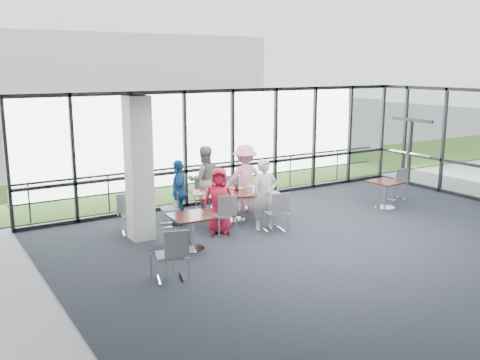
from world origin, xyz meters
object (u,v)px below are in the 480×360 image
diner_near_left (219,200)px  diner_end (179,192)px  main_table (234,196)px  diner_far_left (204,180)px  chair_main_fl (207,194)px  side_table_right (386,186)px  structural_column (139,169)px  side_table_left (191,221)px  chair_main_nr (274,212)px  diner_near_right (265,195)px  chair_spare_r (395,184)px  chair_main_nl (220,215)px  chair_main_end (170,209)px  diner_far_right (245,178)px  chair_spare_la (169,255)px  chair_main_fr (240,193)px  chair_spare_lb (131,215)px

diner_near_left → diner_end: (-0.50, 1.10, 0.04)m
main_table → diner_far_left: bearing=122.6°
diner_near_left → chair_main_fl: size_ratio=1.66×
main_table → side_table_right: 4.31m
structural_column → side_table_right: (6.67, -1.00, -0.98)m
diner_far_left → structural_column: bearing=41.2°
side_table_left → chair_main_nr: (2.25, 0.16, -0.17)m
side_table_left → diner_near_left: diner_near_left is taller
side_table_left → diner_near_right: (2.15, 0.40, 0.21)m
chair_main_nr → chair_spare_r: bearing=20.3°
side_table_left → chair_main_nl: chair_main_nl is taller
chair_main_nr → diner_far_left: bearing=118.6°
main_table → chair_main_fl: bearing=113.4°
structural_column → chair_main_end: (0.96, 0.55, -1.18)m
diner_near_right → diner_far_left: 2.09m
diner_far_right → side_table_right: bearing=166.8°
chair_main_nr → chair_spare_la: size_ratio=0.96×
diner_far_left → chair_main_nl: bearing=86.6°
side_table_left → chair_main_fl: bearing=55.5°
diner_near_left → chair_main_fr: size_ratio=1.75×
chair_main_nl → diner_end: bearing=131.2°
diner_far_left → chair_spare_r: size_ratio=1.95×
structural_column → diner_end: 1.57m
diner_far_left → chair_spare_lb: bearing=30.9°
main_table → chair_main_fl: (-0.14, 1.16, -0.18)m
structural_column → side_table_right: bearing=-8.5°
main_table → chair_main_fr: chair_main_fr is taller
main_table → chair_spare_r: (5.13, -0.59, -0.18)m
main_table → chair_spare_lb: size_ratio=2.61×
chair_spare_la → chair_spare_r: size_ratio=1.04×
structural_column → chair_main_nl: (1.64, -0.73, -1.13)m
chair_main_nr → structural_column: bearing=171.3°
side_table_left → chair_spare_lb: 1.86m
side_table_left → chair_main_nl: (1.02, 0.55, -0.16)m
chair_main_fl → chair_main_fr: bearing=171.2°
diner_far_left → chair_main_nl: 2.00m
diner_far_left → diner_end: (-0.99, -0.56, -0.09)m
chair_main_fl → chair_main_nl: bearing=79.4°
main_table → diner_far_left: size_ratio=1.30×
structural_column → side_table_right: 6.81m
diner_end → chair_spare_la: (-1.68, -3.13, -0.33)m
diner_far_left → chair_main_nl: size_ratio=1.91×
side_table_left → side_table_right: size_ratio=1.03×
diner_far_right → chair_main_nr: 1.96m
diner_end → chair_spare_r: bearing=107.0°
diner_far_right → chair_spare_r: (4.40, -1.22, -0.43)m
chair_main_nl → chair_spare_la: bearing=-115.2°
diner_near_right → diner_end: bearing=149.4°
chair_main_fr → chair_spare_lb: chair_spare_lb is taller
chair_main_fl → chair_spare_la: (-2.83, -3.84, 0.02)m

